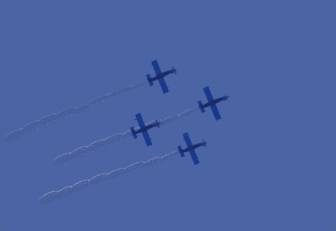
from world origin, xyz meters
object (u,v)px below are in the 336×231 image
(airplane_lead, at_px, (214,102))
(airplane_left_wingman, at_px, (193,148))
(airplane_slot_tail, at_px, (145,129))
(airplane_right_wingman, at_px, (162,76))

(airplane_lead, relative_size, airplane_left_wingman, 1.01)
(airplane_lead, bearing_deg, airplane_slot_tail, 107.52)
(airplane_lead, xyz_separation_m, airplane_left_wingman, (6.09, 10.82, 0.71))
(airplane_left_wingman, xyz_separation_m, airplane_right_wingman, (-17.96, -5.45, 1.02))
(airplane_lead, height_order, airplane_left_wingman, airplane_left_wingman)
(airplane_right_wingman, bearing_deg, airplane_lead, -24.35)
(airplane_slot_tail, bearing_deg, airplane_right_wingman, -122.83)
(airplane_slot_tail, bearing_deg, airplane_left_wingman, -24.79)
(airplane_lead, distance_m, airplane_right_wingman, 13.14)
(airplane_left_wingman, xyz_separation_m, airplane_slot_tail, (-11.13, 5.14, -1.00))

